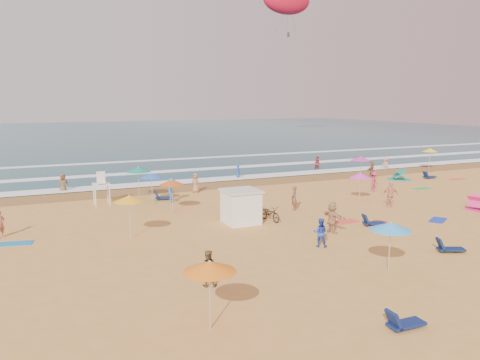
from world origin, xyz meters
name	(u,v)px	position (x,y,z in m)	size (l,w,h in m)	color
ground	(275,216)	(0.00, 0.00, 0.00)	(220.00, 220.00, 0.00)	gold
ocean	(100,135)	(0.00, 84.00, 0.00)	(220.00, 140.00, 0.18)	#0C4756
wet_sand	(210,185)	(0.00, 12.50, 0.01)	(220.00, 220.00, 0.00)	olive
surf_foam	(181,171)	(0.00, 21.32, 0.10)	(200.00, 18.70, 0.05)	white
cabana	(241,207)	(-2.85, -0.71, 1.00)	(2.00, 2.00, 2.00)	white
cabana_roof	(241,191)	(-2.85, -0.71, 2.06)	(2.20, 2.20, 0.12)	silver
bicycle	(270,213)	(-0.95, -1.01, 0.50)	(0.66, 1.90, 1.00)	black
lifeguard_stand	(102,191)	(-10.07, 8.18, 1.05)	(1.20, 1.20, 2.10)	white
beach_umbrellas	(291,185)	(0.74, -0.75, 2.17)	(58.63, 27.64, 0.76)	#D45316
loungers	(373,221)	(4.63, -4.21, 0.17)	(57.94, 24.41, 0.34)	#0E1A47
towels	(272,220)	(-0.69, -0.83, 0.01)	(45.86, 18.03, 0.03)	#B53D16
popup_tents	(434,185)	(16.04, 1.82, 0.60)	(6.45, 14.58, 1.20)	#E63383
beachgoers	(272,191)	(1.97, 4.23, 0.81)	(41.38, 27.33, 2.12)	#A9644E
parasail	(287,0)	(35.15, 60.84, 28.05)	(10.69, 3.74, 10.39)	red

